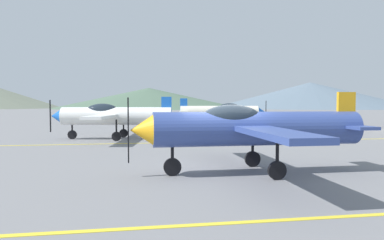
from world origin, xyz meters
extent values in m
plane|color=slate|center=(0.00, 0.00, 0.00)|extent=(400.00, 400.00, 0.00)
cube|color=yellow|center=(0.00, -4.95, 0.01)|extent=(80.00, 0.16, 0.01)
cube|color=yellow|center=(0.00, 8.61, 0.01)|extent=(80.00, 0.16, 0.01)
cylinder|color=#33478C|center=(1.08, -0.44, 1.43)|extent=(6.69, 1.09, 1.08)
cone|color=#F2A519|center=(-2.61, -0.44, 1.43)|extent=(0.69, 0.92, 0.92)
cube|color=black|center=(-3.00, -0.44, 1.43)|extent=(0.04, 0.12, 1.97)
ellipsoid|color=#1E2833|center=(0.20, -0.44, 1.75)|extent=(1.97, 0.89, 0.89)
cube|color=#33478C|center=(0.69, -0.44, 1.48)|extent=(1.09, 8.66, 0.16)
cube|color=#33478C|center=(4.13, -0.44, 1.48)|extent=(0.69, 2.56, 0.10)
cube|color=#F2A519|center=(4.13, -0.44, 2.02)|extent=(0.62, 0.12, 1.18)
cylinder|color=black|center=(-1.67, -0.44, 0.77)|extent=(0.10, 0.10, 0.99)
cylinder|color=black|center=(-1.67, -0.44, 0.28)|extent=(0.55, 0.12, 0.55)
cylinder|color=black|center=(1.28, 0.64, 0.77)|extent=(0.10, 0.10, 0.99)
cylinder|color=black|center=(1.28, 0.64, 0.28)|extent=(0.55, 0.12, 0.55)
cylinder|color=black|center=(1.28, -1.52, 0.77)|extent=(0.10, 0.10, 0.99)
cylinder|color=black|center=(1.28, -1.52, 0.28)|extent=(0.55, 0.12, 0.55)
cylinder|color=white|center=(-3.82, 11.09, 1.43)|extent=(6.78, 2.18, 1.08)
cone|color=blue|center=(-7.46, 11.70, 1.43)|extent=(0.83, 1.02, 0.92)
cube|color=black|center=(-7.84, 11.77, 1.43)|extent=(0.06, 0.12, 1.97)
ellipsoid|color=#1E2833|center=(-4.69, 11.24, 1.75)|extent=(2.09, 1.20, 0.89)
cube|color=white|center=(-4.21, 11.16, 1.48)|extent=(2.51, 8.72, 0.16)
cube|color=white|center=(-0.81, 10.58, 1.48)|extent=(1.11, 2.64, 0.10)
cube|color=blue|center=(-0.81, 10.58, 2.02)|extent=(0.63, 0.22, 1.18)
cylinder|color=black|center=(-6.53, 11.55, 0.77)|extent=(0.10, 0.10, 0.99)
cylinder|color=black|center=(-6.53, 11.55, 0.28)|extent=(0.56, 0.21, 0.55)
cylinder|color=black|center=(-3.44, 12.13, 0.77)|extent=(0.10, 0.10, 0.99)
cylinder|color=black|center=(-3.44, 12.13, 0.28)|extent=(0.56, 0.21, 0.55)
cylinder|color=black|center=(-3.80, 9.99, 0.77)|extent=(0.10, 0.10, 0.99)
cylinder|color=black|center=(-3.80, 9.99, 0.28)|extent=(0.56, 0.21, 0.55)
cylinder|color=silver|center=(4.51, 18.78, 1.43)|extent=(6.77, 1.87, 1.08)
cone|color=blue|center=(8.18, 18.34, 1.43)|extent=(0.79, 1.00, 0.92)
cube|color=black|center=(8.57, 18.29, 1.43)|extent=(0.05, 0.12, 1.97)
ellipsoid|color=#1E2833|center=(5.39, 18.67, 1.75)|extent=(2.06, 1.11, 0.89)
cube|color=silver|center=(4.91, 18.73, 1.48)|extent=(2.11, 8.73, 0.16)
cube|color=silver|center=(1.49, 19.14, 1.48)|extent=(0.99, 2.62, 0.10)
cube|color=blue|center=(1.49, 19.14, 2.02)|extent=(0.63, 0.19, 1.18)
cylinder|color=black|center=(7.25, 18.45, 0.77)|extent=(0.10, 0.10, 0.99)
cylinder|color=black|center=(7.25, 18.45, 0.28)|extent=(0.56, 0.18, 0.55)
cylinder|color=black|center=(4.19, 17.73, 0.77)|extent=(0.10, 0.10, 0.99)
cylinder|color=black|center=(4.19, 17.73, 0.28)|extent=(0.56, 0.18, 0.55)
cylinder|color=black|center=(4.45, 19.87, 0.77)|extent=(0.10, 0.10, 0.99)
cylinder|color=black|center=(4.45, 19.87, 0.28)|extent=(0.56, 0.18, 0.55)
cone|color=#4C6651|center=(3.48, 128.93, 3.94)|extent=(72.53, 72.53, 7.88)
cone|color=slate|center=(69.66, 127.11, 5.26)|extent=(81.02, 81.02, 10.52)
camera|label=1|loc=(-2.88, -11.36, 2.26)|focal=33.61mm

